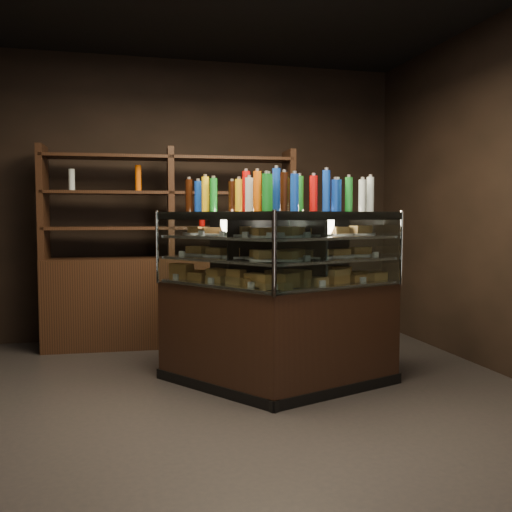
# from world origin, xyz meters

# --- Properties ---
(ground) EXTENTS (5.00, 5.00, 0.00)m
(ground) POSITION_xyz_m (0.00, 0.00, 0.00)
(ground) COLOR black
(ground) RESTS_ON ground
(room_shell) EXTENTS (5.02, 5.02, 3.01)m
(room_shell) POSITION_xyz_m (0.00, 0.00, 1.94)
(room_shell) COLOR black
(room_shell) RESTS_ON ground
(display_case) EXTENTS (1.87, 1.38, 1.36)m
(display_case) POSITION_xyz_m (0.59, 0.43, 0.46)
(display_case) COLOR black
(display_case) RESTS_ON ground
(food_display) EXTENTS (1.56, 1.04, 0.42)m
(food_display) POSITION_xyz_m (0.58, 0.43, 1.04)
(food_display) COLOR #D8924D
(food_display) RESTS_ON display_case
(bottles_top) EXTENTS (1.39, 0.90, 0.30)m
(bottles_top) POSITION_xyz_m (0.59, 0.43, 1.50)
(bottles_top) COLOR yellow
(bottles_top) RESTS_ON display_case
(potted_conifer) EXTENTS (0.37, 0.37, 0.80)m
(potted_conifer) POSITION_xyz_m (0.69, 1.08, 0.46)
(potted_conifer) COLOR black
(potted_conifer) RESTS_ON ground
(back_shelving) EXTENTS (2.53, 0.55, 2.00)m
(back_shelving) POSITION_xyz_m (-0.07, 2.05, 0.60)
(back_shelving) COLOR black
(back_shelving) RESTS_ON ground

